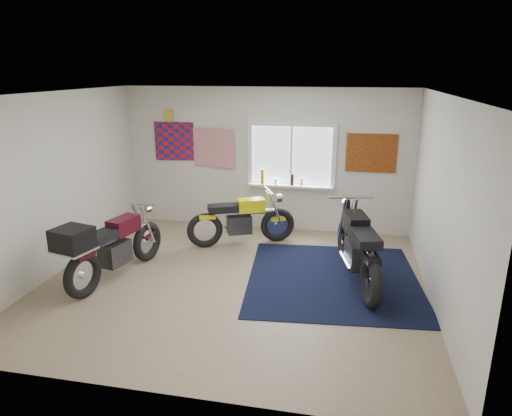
% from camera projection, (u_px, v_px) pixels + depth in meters
% --- Properties ---
extents(ground, '(5.50, 5.50, 0.00)m').
position_uv_depth(ground, '(235.00, 282.00, 6.74)').
color(ground, '#9E896B').
rests_on(ground, ground).
extents(room_shell, '(5.50, 5.50, 5.50)m').
position_uv_depth(room_shell, '(233.00, 173.00, 6.26)').
color(room_shell, white).
rests_on(room_shell, ground).
extents(navy_rug, '(2.73, 2.82, 0.01)m').
position_uv_depth(navy_rug, '(333.00, 279.00, 6.82)').
color(navy_rug, black).
rests_on(navy_rug, ground).
extents(window_assembly, '(1.66, 0.17, 1.26)m').
position_uv_depth(window_assembly, '(291.00, 160.00, 8.55)').
color(window_assembly, white).
rests_on(window_assembly, room_shell).
extents(oil_bottles, '(0.81, 0.07, 0.28)m').
position_uv_depth(oil_bottles, '(277.00, 179.00, 8.64)').
color(oil_bottles, '#926515').
rests_on(oil_bottles, window_assembly).
extents(flag_display, '(1.60, 0.10, 1.17)m').
position_uv_depth(flag_display, '(169.00, 115.00, 8.79)').
color(flag_display, red).
rests_on(flag_display, room_shell).
extents(triumph_poster, '(0.90, 0.03, 0.70)m').
position_uv_depth(triumph_poster, '(371.00, 153.00, 8.24)').
color(triumph_poster, '#A54C14').
rests_on(triumph_poster, room_shell).
extents(yellow_triumph, '(1.82, 0.93, 0.98)m').
position_uv_depth(yellow_triumph, '(241.00, 221.00, 8.06)').
color(yellow_triumph, black).
rests_on(yellow_triumph, ground).
extents(black_chrome_bike, '(0.79, 2.21, 1.15)m').
position_uv_depth(black_chrome_bike, '(358.00, 249.00, 6.62)').
color(black_chrome_bike, black).
rests_on(black_chrome_bike, navy_rug).
extents(maroon_tourer, '(0.88, 2.05, 1.04)m').
position_uv_depth(maroon_tourer, '(109.00, 247.00, 6.60)').
color(maroon_tourer, black).
rests_on(maroon_tourer, ground).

